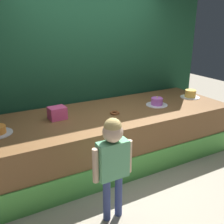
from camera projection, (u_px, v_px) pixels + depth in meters
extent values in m
plane|color=#ADA38E|center=(135.00, 179.00, 3.45)|extent=(12.00, 12.00, 0.00)
cube|color=brown|center=(112.00, 136.00, 3.86)|extent=(3.64, 1.30, 0.76)
cube|color=#59B24C|center=(136.00, 168.00, 3.39)|extent=(3.64, 0.02, 0.34)
cube|color=#19472D|center=(89.00, 53.00, 4.10)|extent=(4.43, 0.08, 3.05)
cylinder|color=#3F4C8C|center=(107.00, 199.00, 2.68)|extent=(0.08, 0.08, 0.51)
cylinder|color=#3F4C8C|center=(119.00, 195.00, 2.74)|extent=(0.08, 0.08, 0.51)
cube|color=#66B27F|center=(113.00, 160.00, 2.56)|extent=(0.32, 0.14, 0.39)
cylinder|color=beige|center=(96.00, 166.00, 2.48)|extent=(0.06, 0.06, 0.36)
cylinder|color=beige|center=(129.00, 156.00, 2.65)|extent=(0.06, 0.06, 0.36)
sphere|color=beige|center=(113.00, 132.00, 2.46)|extent=(0.20, 0.20, 0.20)
sphere|color=tan|center=(113.00, 127.00, 2.44)|extent=(0.17, 0.17, 0.17)
cube|color=#F45091|center=(57.00, 113.00, 3.45)|extent=(0.24, 0.20, 0.17)
torus|color=brown|center=(115.00, 113.00, 3.66)|extent=(0.14, 0.14, 0.03)
cylinder|color=silver|center=(157.00, 105.00, 4.04)|extent=(0.34, 0.34, 0.01)
cylinder|color=#CC66D8|center=(157.00, 101.00, 4.02)|extent=(0.18, 0.18, 0.11)
cone|color=#F2E566|center=(157.00, 97.00, 3.99)|extent=(0.02, 0.02, 0.04)
cylinder|color=white|center=(190.00, 97.00, 4.44)|extent=(0.33, 0.33, 0.01)
cylinder|color=#F2BF4C|center=(190.00, 93.00, 4.42)|extent=(0.18, 0.18, 0.12)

